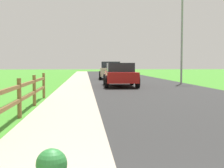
# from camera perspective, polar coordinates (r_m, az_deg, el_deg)

# --- Properties ---
(ground_plane) EXTENTS (120.00, 120.00, 0.00)m
(ground_plane) POSITION_cam_1_polar(r_m,az_deg,el_deg) (26.70, -4.05, 0.60)
(ground_plane) COLOR #408B29
(road_asphalt) EXTENTS (7.00, 66.00, 0.01)m
(road_asphalt) POSITION_cam_1_polar(r_m,az_deg,el_deg) (28.96, 2.83, 0.85)
(road_asphalt) COLOR #292929
(road_asphalt) RESTS_ON ground
(curb_concrete) EXTENTS (6.00, 66.00, 0.01)m
(curb_concrete) POSITION_cam_1_polar(r_m,az_deg,el_deg) (28.81, -10.09, 0.78)
(curb_concrete) COLOR #B4A28F
(curb_concrete) RESTS_ON ground
(grass_verge) EXTENTS (5.00, 66.00, 0.00)m
(grass_verge) POSITION_cam_1_polar(r_m,az_deg,el_deg) (28.98, -13.04, 0.76)
(grass_verge) COLOR #408B29
(grass_verge) RESTS_ON ground
(rail_fence) EXTENTS (0.11, 12.12, 1.04)m
(rail_fence) POSITION_cam_1_polar(r_m,az_deg,el_deg) (7.24, -18.49, -2.86)
(rail_fence) COLOR brown
(rail_fence) RESTS_ON ground
(parked_suv_red) EXTENTS (2.15, 4.66, 1.49)m
(parked_suv_red) POSITION_cam_1_polar(r_m,az_deg,el_deg) (19.81, 1.49, 1.79)
(parked_suv_red) COLOR maroon
(parked_suv_red) RESTS_ON ground
(parked_car_beige) EXTENTS (2.30, 4.99, 1.65)m
(parked_car_beige) POSITION_cam_1_polar(r_m,az_deg,el_deg) (29.84, -0.31, 2.55)
(parked_car_beige) COLOR #C6B793
(parked_car_beige) RESTS_ON ground
(street_lamp) EXTENTS (1.17, 0.20, 6.33)m
(street_lamp) POSITION_cam_1_polar(r_m,az_deg,el_deg) (22.93, 12.91, 9.45)
(street_lamp) COLOR gray
(street_lamp) RESTS_ON ground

